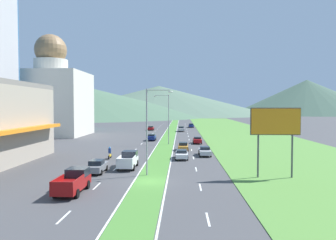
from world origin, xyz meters
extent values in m
plane|color=#424244|center=(0.00, 0.00, 0.00)|extent=(600.00, 600.00, 0.00)
cube|color=#477F33|center=(0.00, 60.00, 0.03)|extent=(3.20, 240.00, 0.06)
cube|color=#518438|center=(20.60, 60.00, 0.03)|extent=(24.00, 240.00, 0.06)
cube|color=silver|center=(-5.10, -10.97, 0.01)|extent=(0.16, 2.80, 0.01)
cube|color=silver|center=(-5.10, -1.93, 0.01)|extent=(0.16, 2.80, 0.01)
cube|color=silver|center=(-5.10, 7.10, 0.01)|extent=(0.16, 2.80, 0.01)
cube|color=silver|center=(-5.10, 16.14, 0.01)|extent=(0.16, 2.80, 0.01)
cube|color=silver|center=(-5.10, 25.17, 0.01)|extent=(0.16, 2.80, 0.01)
cube|color=silver|center=(-5.10, 34.21, 0.01)|extent=(0.16, 2.80, 0.01)
cube|color=silver|center=(-5.10, 43.24, 0.01)|extent=(0.16, 2.80, 0.01)
cube|color=silver|center=(-5.10, 52.28, 0.01)|extent=(0.16, 2.80, 0.01)
cube|color=silver|center=(-5.10, 61.31, 0.01)|extent=(0.16, 2.80, 0.01)
cube|color=silver|center=(-5.10, 70.35, 0.01)|extent=(0.16, 2.80, 0.01)
cube|color=silver|center=(-5.10, 79.38, 0.01)|extent=(0.16, 2.80, 0.01)
cube|color=silver|center=(-5.10, 88.42, 0.01)|extent=(0.16, 2.80, 0.01)
cube|color=silver|center=(-5.10, 97.45, 0.01)|extent=(0.16, 2.80, 0.01)
cube|color=silver|center=(-5.10, 106.49, 0.01)|extent=(0.16, 2.80, 0.01)
cube|color=silver|center=(-5.10, 115.52, 0.01)|extent=(0.16, 2.80, 0.01)
cube|color=silver|center=(5.10, -10.97, 0.01)|extent=(0.16, 2.80, 0.01)
cube|color=silver|center=(5.10, -1.93, 0.01)|extent=(0.16, 2.80, 0.01)
cube|color=silver|center=(5.10, 7.10, 0.01)|extent=(0.16, 2.80, 0.01)
cube|color=silver|center=(5.10, 16.14, 0.01)|extent=(0.16, 2.80, 0.01)
cube|color=silver|center=(5.10, 25.17, 0.01)|extent=(0.16, 2.80, 0.01)
cube|color=silver|center=(5.10, 34.21, 0.01)|extent=(0.16, 2.80, 0.01)
cube|color=silver|center=(5.10, 43.24, 0.01)|extent=(0.16, 2.80, 0.01)
cube|color=silver|center=(5.10, 52.28, 0.01)|extent=(0.16, 2.80, 0.01)
cube|color=silver|center=(5.10, 61.31, 0.01)|extent=(0.16, 2.80, 0.01)
cube|color=silver|center=(5.10, 70.35, 0.01)|extent=(0.16, 2.80, 0.01)
cube|color=silver|center=(5.10, 79.38, 0.01)|extent=(0.16, 2.80, 0.01)
cube|color=silver|center=(5.10, 88.42, 0.01)|extent=(0.16, 2.80, 0.01)
cube|color=silver|center=(5.10, 97.45, 0.01)|extent=(0.16, 2.80, 0.01)
cube|color=silver|center=(5.10, 106.49, 0.01)|extent=(0.16, 2.80, 0.01)
cube|color=silver|center=(5.10, 115.52, 0.01)|extent=(0.16, 2.80, 0.01)
cube|color=silver|center=(-1.75, 60.00, 0.01)|extent=(0.16, 240.00, 0.01)
cube|color=silver|center=(1.75, 60.00, 0.01)|extent=(0.16, 240.00, 0.01)
cube|color=orange|center=(-18.09, 5.92, 4.78)|extent=(2.82, 26.74, 0.61)
cube|color=beige|center=(-32.09, 53.76, 8.58)|extent=(18.43, 18.43, 17.17)
cylinder|color=beige|center=(-32.09, 53.76, 18.86)|extent=(8.89, 8.89, 3.39)
sphere|color=olive|center=(-32.09, 53.76, 23.09)|extent=(8.46, 8.46, 8.46)
cube|color=teal|center=(-36.60, 79.72, 9.39)|extent=(12.30, 12.30, 18.78)
cone|color=#47664C|center=(-86.23, 220.10, 13.33)|extent=(219.95, 219.95, 26.67)
cone|color=#516B56|center=(-18.61, 282.19, 13.91)|extent=(214.56, 214.56, 27.82)
cone|color=#3D5647|center=(126.35, 291.98, 17.04)|extent=(144.50, 144.50, 34.08)
cylinder|color=#99999E|center=(-0.67, 3.14, 4.93)|extent=(0.18, 0.18, 9.86)
cylinder|color=#99999E|center=(0.67, 3.16, 9.71)|extent=(2.68, 0.14, 0.10)
ellipsoid|color=silver|center=(2.01, 3.18, 9.51)|extent=(0.56, 0.28, 0.20)
cylinder|color=#99999E|center=(0.62, 33.52, 5.15)|extent=(0.18, 0.18, 10.30)
cylinder|color=#99999E|center=(-0.82, 33.53, 10.15)|extent=(2.88, 0.13, 0.10)
ellipsoid|color=silver|center=(-2.26, 33.55, 9.95)|extent=(0.56, 0.28, 0.20)
cylinder|color=#4C4C51|center=(11.68, 2.52, 2.42)|extent=(0.20, 0.20, 4.83)
cylinder|color=#4C4C51|center=(15.37, 2.52, 2.42)|extent=(0.20, 0.20, 4.83)
cube|color=orange|center=(13.53, 2.42, 6.24)|extent=(5.27, 0.16, 2.81)
cube|color=#4C4C51|center=(13.53, 2.54, 6.24)|extent=(5.47, 0.08, 3.01)
cube|color=#B2B2B7|center=(3.18, 68.55, 0.70)|extent=(1.88, 4.51, 0.76)
cube|color=black|center=(3.18, 68.73, 1.35)|extent=(1.62, 1.99, 0.54)
cylinder|color=black|center=(4.09, 67.15, 0.32)|extent=(0.22, 0.64, 0.64)
cylinder|color=black|center=(2.28, 67.15, 0.32)|extent=(0.22, 0.64, 0.64)
cylinder|color=black|center=(4.09, 69.95, 0.32)|extent=(0.22, 0.64, 0.64)
cylinder|color=black|center=(2.28, 69.95, 0.32)|extent=(0.22, 0.64, 0.64)
cube|color=#B2B2B7|center=(7.00, 18.56, 0.65)|extent=(1.74, 4.73, 0.65)
cube|color=black|center=(7.00, 18.75, 1.21)|extent=(1.49, 2.08, 0.47)
cylinder|color=black|center=(7.83, 17.10, 0.32)|extent=(0.22, 0.64, 0.64)
cylinder|color=black|center=(6.16, 17.10, 0.32)|extent=(0.22, 0.64, 0.64)
cylinder|color=black|center=(7.83, 20.03, 0.32)|extent=(0.22, 0.64, 0.64)
cylinder|color=black|center=(6.16, 20.03, 0.32)|extent=(0.22, 0.64, 0.64)
cube|color=maroon|center=(6.64, 35.56, 0.66)|extent=(1.71, 4.19, 0.67)
cube|color=black|center=(6.64, 35.73, 1.20)|extent=(1.47, 1.85, 0.41)
cylinder|color=black|center=(7.46, 34.26, 0.32)|extent=(0.22, 0.64, 0.64)
cylinder|color=black|center=(5.82, 34.26, 0.32)|extent=(0.22, 0.64, 0.64)
cylinder|color=black|center=(7.46, 36.86, 0.32)|extent=(0.22, 0.64, 0.64)
cylinder|color=black|center=(5.82, 36.86, 0.32)|extent=(0.22, 0.64, 0.64)
cube|color=navy|center=(-3.61, 41.32, 0.70)|extent=(1.74, 4.31, 0.76)
cube|color=black|center=(-3.61, 41.15, 1.29)|extent=(1.50, 1.90, 0.42)
cylinder|color=black|center=(-4.45, 42.66, 0.32)|extent=(0.22, 0.64, 0.64)
cylinder|color=black|center=(-2.78, 42.66, 0.32)|extent=(0.22, 0.64, 0.64)
cylinder|color=black|center=(-4.45, 39.99, 0.32)|extent=(0.22, 0.64, 0.64)
cylinder|color=black|center=(-2.78, 39.99, 0.32)|extent=(0.22, 0.64, 0.64)
cube|color=maroon|center=(-6.87, 74.00, 0.63)|extent=(1.74, 4.79, 0.62)
cube|color=black|center=(-6.87, 73.80, 1.15)|extent=(1.50, 2.11, 0.42)
cylinder|color=black|center=(-7.70, 75.48, 0.32)|extent=(0.22, 0.64, 0.64)
cylinder|color=black|center=(-6.03, 75.48, 0.32)|extent=(0.22, 0.64, 0.64)
cylinder|color=black|center=(-7.70, 72.51, 0.32)|extent=(0.22, 0.64, 0.64)
cylinder|color=black|center=(-6.03, 72.51, 0.32)|extent=(0.22, 0.64, 0.64)
cube|color=slate|center=(-6.76, 4.49, 0.66)|extent=(1.74, 4.35, 0.69)
cube|color=black|center=(-6.76, 4.32, 1.28)|extent=(1.50, 1.92, 0.55)
cylinder|color=black|center=(-7.59, 5.84, 0.32)|extent=(0.22, 0.64, 0.64)
cylinder|color=black|center=(-5.92, 5.84, 0.32)|extent=(0.22, 0.64, 0.64)
cylinder|color=black|center=(-7.59, 3.14, 0.32)|extent=(0.22, 0.64, 0.64)
cylinder|color=black|center=(-5.92, 3.14, 0.32)|extent=(0.22, 0.64, 0.64)
cube|color=navy|center=(6.90, 88.54, 0.69)|extent=(1.80, 4.60, 0.74)
cube|color=black|center=(6.90, 88.72, 1.28)|extent=(1.54, 2.02, 0.44)
cylinder|color=black|center=(7.76, 87.11, 0.32)|extent=(0.22, 0.64, 0.64)
cylinder|color=black|center=(6.04, 87.11, 0.32)|extent=(0.22, 0.64, 0.64)
cylinder|color=black|center=(7.76, 89.96, 0.32)|extent=(0.22, 0.64, 0.64)
cylinder|color=black|center=(6.04, 89.96, 0.32)|extent=(0.22, 0.64, 0.64)
cube|color=#C6842D|center=(3.57, 24.53, 0.62)|extent=(1.71, 4.43, 0.60)
cube|color=black|center=(3.57, 24.70, 1.19)|extent=(1.47, 1.95, 0.54)
cylinder|color=black|center=(4.39, 23.15, 0.32)|extent=(0.22, 0.64, 0.64)
cylinder|color=black|center=(2.75, 23.15, 0.32)|extent=(0.22, 0.64, 0.64)
cylinder|color=black|center=(4.39, 25.90, 0.32)|extent=(0.22, 0.64, 0.64)
cylinder|color=black|center=(2.75, 25.90, 0.32)|extent=(0.22, 0.64, 0.64)
cube|color=silver|center=(3.30, 15.07, 0.63)|extent=(1.78, 4.39, 0.61)
cube|color=black|center=(3.30, 15.25, 1.15)|extent=(1.53, 1.93, 0.43)
cylinder|color=black|center=(4.15, 13.71, 0.32)|extent=(0.22, 0.64, 0.64)
cylinder|color=black|center=(2.44, 13.71, 0.32)|extent=(0.22, 0.64, 0.64)
cylinder|color=black|center=(4.15, 16.43, 0.32)|extent=(0.22, 0.64, 0.64)
cylinder|color=black|center=(2.44, 16.43, 0.32)|extent=(0.22, 0.64, 0.64)
cube|color=silver|center=(-3.57, 7.50, 0.80)|extent=(2.00, 5.40, 0.80)
cube|color=black|center=(-3.57, 9.10, 1.60)|extent=(1.84, 2.00, 0.80)
cube|color=silver|center=(-4.51, 6.40, 1.42)|extent=(0.10, 3.20, 0.44)
cube|color=silver|center=(-2.63, 6.40, 1.42)|extent=(0.10, 3.20, 0.44)
cube|color=silver|center=(-3.57, 4.85, 1.42)|extent=(1.84, 0.10, 0.44)
cylinder|color=black|center=(-4.53, 9.12, 0.40)|extent=(0.26, 0.80, 0.80)
cylinder|color=black|center=(-2.61, 9.12, 0.40)|extent=(0.26, 0.80, 0.80)
cylinder|color=black|center=(-4.53, 5.88, 0.40)|extent=(0.26, 0.80, 0.80)
cylinder|color=black|center=(-2.61, 5.88, 0.40)|extent=(0.26, 0.80, 0.80)
cube|color=maroon|center=(-6.66, -4.58, 0.80)|extent=(2.00, 5.40, 0.80)
cube|color=black|center=(-6.66, -2.98, 1.60)|extent=(1.84, 2.00, 0.80)
cube|color=maroon|center=(-7.60, -5.68, 1.42)|extent=(0.10, 3.20, 0.44)
cube|color=maroon|center=(-5.72, -5.68, 1.42)|extent=(0.10, 3.20, 0.44)
cube|color=maroon|center=(-6.66, -7.23, 1.42)|extent=(1.84, 0.10, 0.44)
cylinder|color=black|center=(-7.62, -2.96, 0.40)|extent=(0.26, 0.80, 0.80)
cylinder|color=black|center=(-5.70, -2.96, 0.40)|extent=(0.26, 0.80, 0.80)
cylinder|color=black|center=(-7.62, -6.20, 0.40)|extent=(0.26, 0.80, 0.80)
cylinder|color=black|center=(-5.70, -6.20, 0.40)|extent=(0.26, 0.80, 0.80)
cylinder|color=black|center=(-7.53, 15.59, 0.30)|extent=(0.10, 0.60, 0.60)
cylinder|color=black|center=(-7.53, 14.19, 0.30)|extent=(0.12, 0.60, 0.60)
cube|color=yellow|center=(-7.53, 14.89, 0.47)|extent=(0.20, 1.12, 0.25)
ellipsoid|color=yellow|center=(-7.53, 15.09, 0.83)|extent=(0.24, 0.44, 0.24)
cube|color=navy|center=(-7.53, 14.79, 1.20)|extent=(0.36, 0.28, 0.70)
sphere|color=blue|center=(-7.53, 14.84, 1.67)|extent=(0.26, 0.26, 0.26)
camera|label=1|loc=(3.23, -33.41, 7.86)|focal=34.79mm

